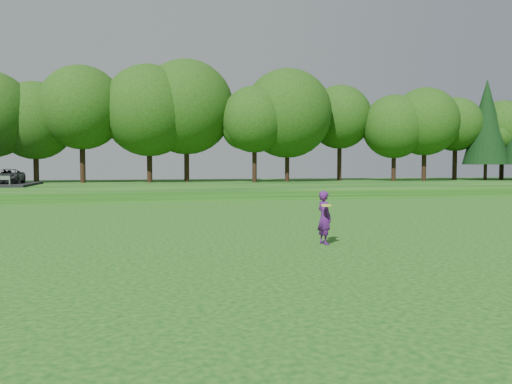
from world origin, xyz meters
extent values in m
plane|color=#0C4310|center=(0.00, 0.00, 0.00)|extent=(140.00, 140.00, 0.00)
cube|color=#0C4310|center=(0.00, 34.00, 0.30)|extent=(130.00, 30.00, 0.60)
cube|color=gray|center=(0.00, 20.00, 0.02)|extent=(130.00, 1.60, 0.04)
imported|color=#39393E|center=(-14.00, 33.00, 1.38)|extent=(1.99, 4.32, 1.20)
imported|color=#4D1768|center=(1.24, 0.94, 0.76)|extent=(0.46, 0.61, 1.52)
cylinder|color=#E1F927|center=(1.15, 0.56, 1.14)|extent=(0.29, 0.29, 0.05)
camera|label=1|loc=(-4.08, -12.27, 2.23)|focal=35.00mm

